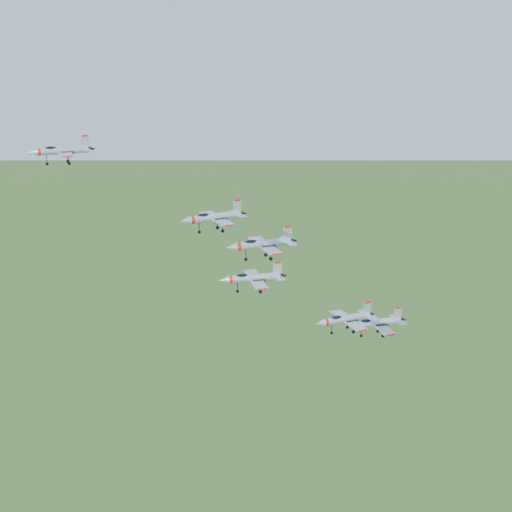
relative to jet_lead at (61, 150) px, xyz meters
name	(u,v)px	position (x,y,z in m)	size (l,w,h in m)	color
jet_lead	(61,150)	(0.00, 0.00, 0.00)	(11.64, 9.54, 3.12)	#B3B8C1
jet_left_high	(213,217)	(22.01, -17.01, -9.83)	(12.19, 10.11, 3.26)	#B3B8C1
jet_right_high	(252,278)	(23.68, -30.80, -16.18)	(10.89, 9.10, 2.91)	#B3B8C1
jet_left_low	(262,244)	(32.87, -11.44, -17.31)	(14.03, 11.53, 3.76)	#B3B8C1
jet_right_low	(345,319)	(41.62, -28.04, -26.85)	(11.70, 9.63, 3.13)	#B3B8C1
jet_trail	(375,323)	(54.98, -15.91, -34.56)	(13.18, 10.94, 3.52)	#B3B8C1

